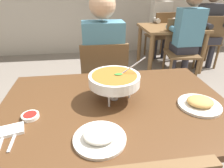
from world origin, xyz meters
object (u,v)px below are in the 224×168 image
Objects in this scene: diner_main at (103,57)px; curry_bowl at (115,80)px; chair_bg_right at (162,33)px; chair_bg_left at (180,47)px; appetizer_plate at (200,103)px; chair_diner_main at (104,81)px; chair_bg_middle at (207,39)px; patron_bg_middle at (209,25)px; rice_plate at (100,137)px; patron_bg_left at (187,32)px; sauce_dish at (30,116)px; patron_bg_right at (161,20)px; dining_table_far at (171,34)px; dining_table_main at (115,116)px.

curry_bowl is (0.00, -0.72, 0.11)m from diner_main.
diner_main is 1.46× the size of chair_bg_right.
chair_bg_left is at bearing 36.90° from diner_main.
chair_diner_main is at bearing 119.54° from appetizer_plate.
chair_bg_middle is 0.69× the size of patron_bg_middle.
appetizer_plate is (0.59, 0.19, 0.00)m from rice_plate.
patron_bg_left is at bearing 34.18° from diner_main.
sauce_dish is (-0.47, -0.13, -0.12)m from curry_bowl.
patron_bg_middle is at bearing 56.97° from appetizer_plate.
patron_bg_left reaches higher than sauce_dish.
chair_bg_right is (0.06, 0.92, 0.00)m from chair_bg_left.
appetizer_plate is 0.18× the size of patron_bg_right.
patron_bg_middle is at bearing -44.00° from patron_bg_right.
chair_bg_middle is (2.39, 2.18, -0.23)m from sauce_dish.
chair_bg_right is at bearing 63.24° from curry_bowl.
patron_bg_middle is (2.04, 2.42, 0.00)m from rice_plate.
diner_main reaches higher than curry_bowl.
chair_bg_middle is (1.92, 1.33, -0.24)m from diner_main.
chair_bg_left is at bearing -94.29° from dining_table_far.
chair_diner_main is at bearing -90.00° from diner_main.
appetizer_plate is (0.47, -0.87, -0.00)m from diner_main.
patron_bg_middle reaches higher than chair_bg_right.
appetizer_plate is 0.27× the size of chair_bg_right.
appetizer_plate is (0.47, -0.15, -0.11)m from curry_bowl.
patron_bg_middle reaches higher than sauce_dish.
curry_bowl is 2.98m from patron_bg_right.
curry_bowl reaches higher than rice_plate.
curry_bowl is (0.00, -0.69, 0.34)m from chair_diner_main.
patron_bg_left is (0.80, 1.73, 0.00)m from appetizer_plate.
chair_bg_right reaches higher than dining_table_main.
patron_bg_right is (0.05, 1.02, 0.24)m from chair_bg_left.
rice_plate is 0.27× the size of chair_bg_middle.
curry_bowl is at bearing 85.32° from dining_table_main.
patron_bg_right reaches higher than sauce_dish.
appetizer_plate is at bearing -11.70° from dining_table_main.
sauce_dish is at bearing -164.83° from curry_bowl.
dining_table_far is at bearing 85.71° from chair_bg_left.
dining_table_main is 5.61× the size of appetizer_plate.
chair_bg_left reaches higher than dining_table_far.
diner_main is 0.73m from curry_bowl.
chair_diner_main and chair_bg_middle have the same top height.
patron_bg_left is at bearing -91.63° from chair_bg_right.
appetizer_plate is at bearing -109.66° from dining_table_far.
dining_table_main is 0.75m from chair_diner_main.
chair_diner_main is 0.24m from diner_main.
appetizer_plate is 2.67× the size of sauce_dish.
curry_bowl is 0.25× the size of patron_bg_middle.
patron_bg_middle is (0.67, 0.42, 0.24)m from chair_bg_left.
curry_bowl is 1.39× the size of appetizer_plate.
patron_bg_left is (0.03, -0.07, 0.24)m from chair_bg_left.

